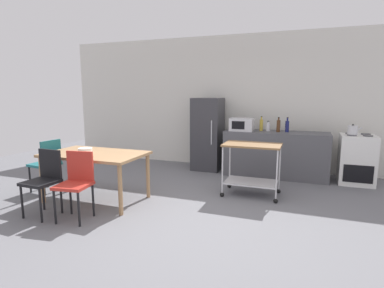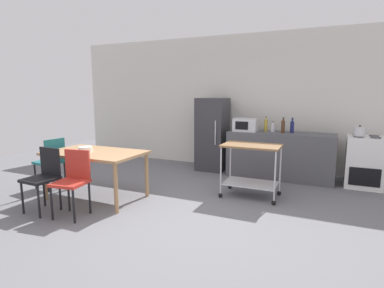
{
  "view_description": "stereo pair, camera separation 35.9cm",
  "coord_description": "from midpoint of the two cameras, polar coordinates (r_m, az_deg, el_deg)",
  "views": [
    {
      "loc": [
        1.45,
        -3.63,
        1.65
      ],
      "look_at": [
        -0.35,
        1.2,
        0.8
      ],
      "focal_mm": 28.86,
      "sensor_mm": 36.0,
      "label": 1
    },
    {
      "loc": [
        1.78,
        -3.5,
        1.65
      ],
      "look_at": [
        -0.35,
        1.2,
        0.8
      ],
      "focal_mm": 28.86,
      "sensor_mm": 36.0,
      "label": 2
    }
  ],
  "objects": [
    {
      "name": "kettle",
      "position": [
        6.15,
        26.1,
        2.35
      ],
      "size": [
        0.24,
        0.17,
        0.19
      ],
      "color": "silver",
      "rests_on": "stove_oven"
    },
    {
      "name": "refrigerator",
      "position": [
        6.69,
        1.38,
        1.85
      ],
      "size": [
        0.6,
        0.63,
        1.55
      ],
      "color": "#333338",
      "rests_on": "ground_plane"
    },
    {
      "name": "ground_plane",
      "position": [
        4.25,
        -3.69,
        -13.54
      ],
      "size": [
        12.0,
        12.0,
        0.0
      ],
      "primitive_type": "plane",
      "color": "slate"
    },
    {
      "name": "stove_oven",
      "position": [
        6.34,
        26.73,
        -2.54
      ],
      "size": [
        0.6,
        0.61,
        0.92
      ],
      "color": "white",
      "rests_on": "ground_plane"
    },
    {
      "name": "dining_table",
      "position": [
        5.01,
        -19.41,
        -2.47
      ],
      "size": [
        1.5,
        0.9,
        0.75
      ],
      "color": "#A37A51",
      "rests_on": "ground_plane"
    },
    {
      "name": "chair_black",
      "position": [
        4.74,
        -27.62,
        -5.56
      ],
      "size": [
        0.42,
        0.42,
        0.89
      ],
      "rotation": [
        0.0,
        0.0,
        -0.05
      ],
      "color": "black",
      "rests_on": "ground_plane"
    },
    {
      "name": "fruit_bowl",
      "position": [
        5.0,
        -21.1,
        -1.17
      ],
      "size": [
        0.21,
        0.21,
        0.08
      ],
      "primitive_type": "cylinder",
      "color": "white",
      "rests_on": "dining_table"
    },
    {
      "name": "bottle_soy_sauce",
      "position": [
        6.26,
        15.62,
        3.22
      ],
      "size": [
        0.07,
        0.07,
        0.29
      ],
      "color": "navy",
      "rests_on": "kitchen_counter"
    },
    {
      "name": "microwave",
      "position": [
        6.26,
        7.59,
        3.6
      ],
      "size": [
        0.46,
        0.35,
        0.26
      ],
      "color": "silver",
      "rests_on": "kitchen_counter"
    },
    {
      "name": "kitchen_counter",
      "position": [
        6.32,
        13.59,
        -1.84
      ],
      "size": [
        2.0,
        0.64,
        0.9
      ],
      "primitive_type": "cube",
      "color": "#4C4C51",
      "rests_on": "ground_plane"
    },
    {
      "name": "chair_red",
      "position": [
        4.41,
        -22.86,
        -6.28
      ],
      "size": [
        0.45,
        0.45,
        0.89
      ],
      "rotation": [
        0.0,
        0.0,
        0.14
      ],
      "color": "#B72D23",
      "rests_on": "ground_plane"
    },
    {
      "name": "chair_teal",
      "position": [
        5.77,
        -26.85,
        -2.98
      ],
      "size": [
        0.44,
        0.44,
        0.89
      ],
      "rotation": [
        0.0,
        0.0,
        -1.67
      ],
      "color": "#1E666B",
      "rests_on": "ground_plane"
    },
    {
      "name": "bottle_soda",
      "position": [
        6.33,
        11.1,
        3.51
      ],
      "size": [
        0.07,
        0.07,
        0.29
      ],
      "color": "gold",
      "rests_on": "kitchen_counter"
    },
    {
      "name": "bottle_wine",
      "position": [
        6.22,
        14.1,
        3.3
      ],
      "size": [
        0.07,
        0.07,
        0.29
      ],
      "color": "#4C2D19",
      "rests_on": "kitchen_counter"
    },
    {
      "name": "kitchen_cart",
      "position": [
        5.04,
        8.99,
        -3.12
      ],
      "size": [
        0.91,
        0.57,
        0.85
      ],
      "color": "brown",
      "rests_on": "ground_plane"
    },
    {
      "name": "bottle_sparkling_water",
      "position": [
        6.33,
        12.32,
        3.1
      ],
      "size": [
        0.08,
        0.08,
        0.2
      ],
      "color": "silver",
      "rests_on": "kitchen_counter"
    },
    {
      "name": "back_wall",
      "position": [
        6.96,
        7.09,
        7.65
      ],
      "size": [
        8.4,
        0.12,
        2.9
      ],
      "primitive_type": "cube",
      "color": "silver",
      "rests_on": "ground_plane"
    }
  ]
}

